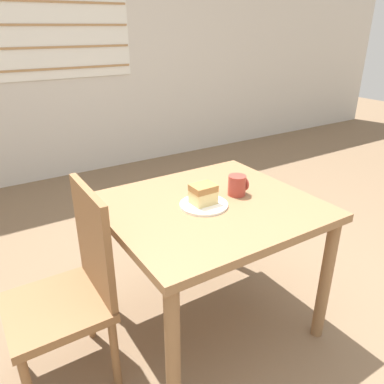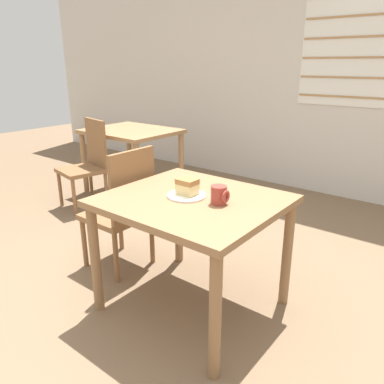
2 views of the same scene
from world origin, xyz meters
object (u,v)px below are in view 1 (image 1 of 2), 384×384
Objects in this scene: plate at (205,204)px; coffee_mug at (238,185)px; dining_table_near at (210,222)px; chair_near_window at (72,287)px; cake_slice at (202,194)px.

coffee_mug is (0.21, 0.02, 0.04)m from plate.
dining_table_near is at bearing -175.41° from coffee_mug.
chair_near_window reaches higher than cake_slice.
plate is at bearing -175.08° from coffee_mug.
coffee_mug is (0.22, 0.01, -0.01)m from cake_slice.
plate is 0.22m from coffee_mug.
cake_slice reaches higher than dining_table_near.
cake_slice is at bearing 84.80° from chair_near_window.
dining_table_near is at bearing -2.39° from cake_slice.
cake_slice is at bearing -176.82° from coffee_mug.
cake_slice is 1.10× the size of coffee_mug.
chair_near_window is 0.69m from plate.
coffee_mug is at bearing 86.94° from chair_near_window.
dining_table_near is at bearing 84.98° from chair_near_window.
dining_table_near is 0.11m from plate.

